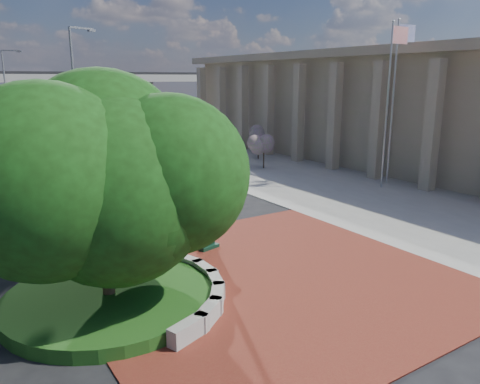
% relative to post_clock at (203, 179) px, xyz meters
% --- Properties ---
extents(ground, '(200.00, 200.00, 0.00)m').
position_rel_post_clock_xyz_m(ground, '(0.34, -2.68, -2.80)').
color(ground, black).
rests_on(ground, ground).
extents(plaza, '(12.00, 12.00, 0.04)m').
position_rel_post_clock_xyz_m(plaza, '(0.34, -3.68, -2.78)').
color(plaza, maroon).
rests_on(plaza, ground).
extents(sidewalk, '(20.00, 50.00, 0.04)m').
position_rel_post_clock_xyz_m(sidewalk, '(16.34, 7.32, -2.78)').
color(sidewalk, '#9E9B93').
rests_on(sidewalk, ground).
extents(planter_wall, '(2.96, 6.77, 0.54)m').
position_rel_post_clock_xyz_m(planter_wall, '(-2.37, -2.68, -2.53)').
color(planter_wall, '#9E9B93').
rests_on(planter_wall, ground).
extents(grass_bed, '(6.10, 6.10, 0.40)m').
position_rel_post_clock_xyz_m(grass_bed, '(-4.66, -2.68, -2.60)').
color(grass_bed, '#1B4513').
rests_on(grass_bed, ground).
extents(civic_building, '(17.35, 44.00, 8.60)m').
position_rel_post_clock_xyz_m(civic_building, '(23.94, 9.32, 1.53)').
color(civic_building, tan).
rests_on(civic_building, ground).
extents(tree_planter, '(5.20, 5.20, 6.33)m').
position_rel_post_clock_xyz_m(tree_planter, '(-4.66, -2.68, 0.93)').
color(tree_planter, '#38281C').
rests_on(tree_planter, ground).
extents(tree_street, '(4.40, 4.40, 5.45)m').
position_rel_post_clock_xyz_m(tree_street, '(-3.66, 15.32, 0.44)').
color(tree_street, '#38281C').
rests_on(tree_street, ground).
extents(post_clock, '(1.24, 1.24, 5.09)m').
position_rel_post_clock_xyz_m(post_clock, '(0.00, 0.00, 0.00)').
color(post_clock, black).
rests_on(post_clock, ground).
extents(parked_car, '(2.48, 5.05, 1.65)m').
position_rel_post_clock_xyz_m(parked_car, '(1.29, 37.62, -1.97)').
color(parked_car, '#621A0E').
rests_on(parked_car, ground).
extents(flagpole_a, '(1.53, 0.17, 9.76)m').
position_rel_post_clock_xyz_m(flagpole_a, '(14.15, 3.28, 2.21)').
color(flagpole_a, silver).
rests_on(flagpole_a, ground).
extents(flagpole_b, '(1.56, 0.18, 9.99)m').
position_rel_post_clock_xyz_m(flagpole_b, '(15.34, 3.86, 2.32)').
color(flagpole_b, silver).
rests_on(flagpole_b, ground).
extents(street_lamp_near, '(2.24, 0.96, 10.33)m').
position_rel_post_clock_xyz_m(street_lamp_near, '(1.29, 22.68, 3.26)').
color(street_lamp_near, slate).
rests_on(street_lamp_near, ground).
extents(street_lamp_far, '(2.02, 0.97, 9.48)m').
position_rel_post_clock_xyz_m(street_lamp_far, '(-1.17, 42.18, 2.76)').
color(street_lamp_far, slate).
rests_on(street_lamp_far, ground).
extents(shrub_near, '(1.20, 1.20, 2.20)m').
position_rel_post_clock_xyz_m(shrub_near, '(11.73, 12.26, -1.20)').
color(shrub_near, '#38281C').
rests_on(shrub_near, ground).
extents(shrub_mid, '(1.20, 1.20, 2.20)m').
position_rel_post_clock_xyz_m(shrub_mid, '(13.78, 15.86, -1.20)').
color(shrub_mid, '#38281C').
rests_on(shrub_mid, ground).
extents(shrub_far, '(1.20, 1.20, 2.20)m').
position_rel_post_clock_xyz_m(shrub_far, '(12.29, 18.97, -1.20)').
color(shrub_far, '#38281C').
rests_on(shrub_far, ground).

